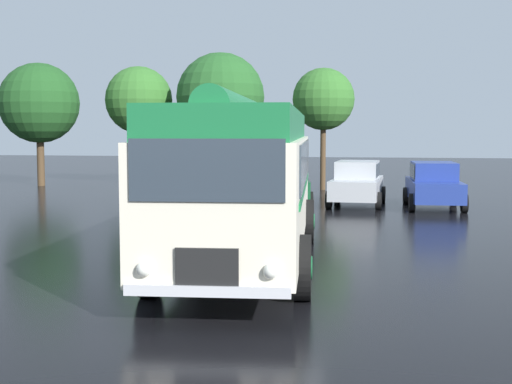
{
  "coord_description": "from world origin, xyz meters",
  "views": [
    {
      "loc": [
        2.25,
        -13.78,
        2.83
      ],
      "look_at": [
        -0.44,
        2.34,
        1.4
      ],
      "focal_mm": 50.0,
      "sensor_mm": 36.0,
      "label": 1
    }
  ],
  "objects_px": {
    "vintage_bus": "(244,175)",
    "car_near_left": "(218,180)",
    "car_far_right": "(434,185)",
    "car_mid_left": "(285,183)",
    "car_mid_right": "(357,183)"
  },
  "relations": [
    {
      "from": "car_mid_left",
      "to": "car_mid_right",
      "type": "bearing_deg",
      "value": 8.79
    },
    {
      "from": "car_near_left",
      "to": "car_mid_left",
      "type": "relative_size",
      "value": 0.95
    },
    {
      "from": "car_mid_right",
      "to": "car_far_right",
      "type": "xyz_separation_m",
      "value": [
        2.76,
        -0.44,
        0.0
      ]
    },
    {
      "from": "vintage_bus",
      "to": "car_mid_right",
      "type": "distance_m",
      "value": 12.4
    },
    {
      "from": "car_near_left",
      "to": "car_mid_left",
      "type": "height_order",
      "value": "same"
    },
    {
      "from": "vintage_bus",
      "to": "car_mid_right",
      "type": "height_order",
      "value": "vintage_bus"
    },
    {
      "from": "vintage_bus",
      "to": "car_mid_right",
      "type": "relative_size",
      "value": 2.39
    },
    {
      "from": "car_mid_left",
      "to": "car_mid_right",
      "type": "xyz_separation_m",
      "value": [
        2.68,
        0.41,
        0.0
      ]
    },
    {
      "from": "car_mid_right",
      "to": "car_far_right",
      "type": "relative_size",
      "value": 1.01
    },
    {
      "from": "vintage_bus",
      "to": "car_near_left",
      "type": "relative_size",
      "value": 2.45
    },
    {
      "from": "vintage_bus",
      "to": "car_mid_left",
      "type": "bearing_deg",
      "value": 93.04
    },
    {
      "from": "car_near_left",
      "to": "car_far_right",
      "type": "height_order",
      "value": "same"
    },
    {
      "from": "vintage_bus",
      "to": "car_near_left",
      "type": "height_order",
      "value": "vintage_bus"
    },
    {
      "from": "car_near_left",
      "to": "car_far_right",
      "type": "bearing_deg",
      "value": -6.27
    },
    {
      "from": "car_mid_right",
      "to": "car_far_right",
      "type": "bearing_deg",
      "value": -8.99
    }
  ]
}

